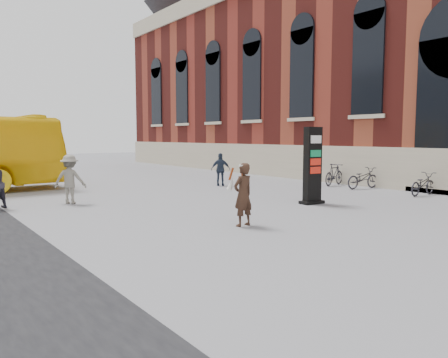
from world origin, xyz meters
TOP-DOWN VIEW (x-y plane):
  - ground at (0.00, 0.00)m, footprint 100.00×100.00m
  - station at (15.48, 6.00)m, footprint 12.15×44.50m
  - info_pylon at (3.61, 1.85)m, footprint 0.85×0.47m
  - woman at (-0.58, 0.36)m, footprint 0.63×0.59m
  - pedestrian_b at (-2.93, 6.69)m, footprint 1.22×1.13m
  - pedestrian_c at (4.29, 8.02)m, footprint 0.91×0.84m
  - bike_4 at (8.60, 0.75)m, footprint 1.70×0.65m
  - bike_6 at (8.60, 3.47)m, footprint 1.82×0.82m
  - bike_7 at (8.60, 5.02)m, footprint 1.76×0.86m

SIDE VIEW (x-z plane):
  - ground at x=0.00m, z-range 0.00..0.00m
  - bike_4 at x=8.60m, z-range 0.00..0.88m
  - bike_6 at x=8.60m, z-range 0.00..0.92m
  - bike_7 at x=8.60m, z-range 0.00..1.02m
  - pedestrian_c at x=4.29m, z-range 0.00..1.50m
  - woman at x=-0.58m, z-range 0.02..1.62m
  - pedestrian_b at x=-2.93m, z-range 0.00..1.65m
  - info_pylon at x=3.61m, z-range 0.00..2.57m
  - station at x=15.48m, z-range -1.49..17.66m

